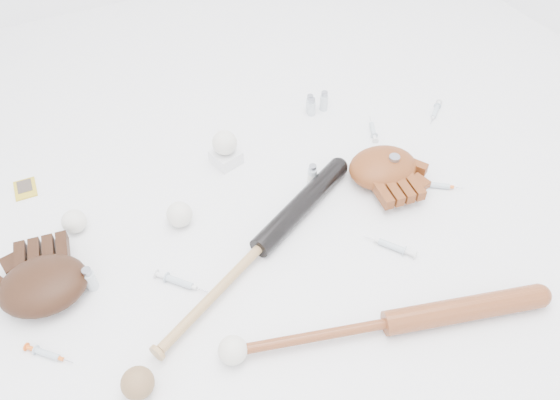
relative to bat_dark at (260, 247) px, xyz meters
name	(u,v)px	position (x,y,z in m)	size (l,w,h in m)	color
bat_dark	(260,247)	(0.00, 0.00, 0.00)	(0.84, 0.06, 0.06)	black
bat_wood	(388,323)	(0.18, -0.35, 0.00)	(0.84, 0.06, 0.06)	brown
glove_dark	(43,285)	(-0.55, 0.12, 0.02)	(0.26, 0.26, 0.10)	black
glove_tan	(383,167)	(0.46, 0.10, 0.02)	(0.26, 0.26, 0.09)	brown
trading_card	(25,189)	(-0.54, 0.55, -0.03)	(0.06, 0.09, 0.00)	gold
pedestal	(226,157)	(0.06, 0.38, -0.01)	(0.08, 0.08, 0.04)	white
baseball_on_pedestal	(225,143)	(0.06, 0.38, 0.05)	(0.08, 0.08, 0.08)	silver
baseball_left	(179,215)	(-0.16, 0.20, 0.01)	(0.07, 0.07, 0.07)	silver
baseball_upper	(74,221)	(-0.43, 0.32, 0.00)	(0.07, 0.07, 0.07)	silver
baseball_mid	(233,350)	(-0.19, -0.25, 0.00)	(0.07, 0.07, 0.07)	silver
baseball_aged	(138,383)	(-0.41, -0.23, 0.01)	(0.08, 0.08, 0.08)	olive
syringe_0	(47,354)	(-0.58, -0.05, -0.02)	(0.14, 0.02, 0.02)	#ADBCC6
syringe_1	(391,246)	(0.33, -0.14, -0.02)	(0.17, 0.03, 0.02)	#ADBCC6
syringe_2	(373,130)	(0.57, 0.30, -0.02)	(0.14, 0.02, 0.02)	#ADBCC6
syringe_3	(438,185)	(0.60, -0.01, -0.02)	(0.16, 0.03, 0.02)	#ADBCC6
syringe_4	(435,111)	(0.82, 0.29, -0.02)	(0.15, 0.03, 0.02)	#ADBCC6
syringe_5	(179,282)	(-0.23, 0.00, -0.02)	(0.17, 0.03, 0.02)	#ADBCC6
vial_0	(324,101)	(0.48, 0.49, 0.01)	(0.03, 0.03, 0.07)	silver
vial_1	(312,106)	(0.43, 0.48, 0.00)	(0.03, 0.03, 0.07)	silver
vial_2	(312,174)	(0.26, 0.18, 0.01)	(0.03, 0.03, 0.07)	silver
vial_3	(392,168)	(0.48, 0.08, 0.02)	(0.04, 0.04, 0.10)	silver
vial_4	(90,279)	(-0.44, 0.10, 0.01)	(0.03, 0.03, 0.08)	silver
vial_5	(310,104)	(0.43, 0.50, 0.00)	(0.03, 0.03, 0.07)	silver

